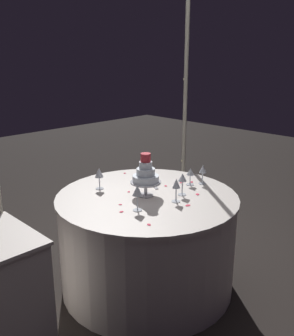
{
  "coord_description": "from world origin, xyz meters",
  "views": [
    {
      "loc": [
        -1.81,
        -1.81,
        1.71
      ],
      "look_at": [
        0.0,
        0.0,
        0.94
      ],
      "focal_mm": 40.55,
      "sensor_mm": 36.0,
      "label": 1
    }
  ],
  "objects_px": {
    "wine_glass_2": "(190,173)",
    "wine_glass_6": "(137,191)",
    "wine_glass_0": "(142,165)",
    "wine_glass_5": "(182,179)",
    "tiered_cake": "(146,175)",
    "cake_knife": "(151,182)",
    "wine_glass_4": "(203,170)",
    "decorative_arch": "(107,79)",
    "main_table": "(147,241)",
    "wine_glass_3": "(99,173)",
    "wine_glass_1": "(176,185)"
  },
  "relations": [
    {
      "from": "cake_knife",
      "to": "main_table",
      "type": "bearing_deg",
      "value": -140.86
    },
    {
      "from": "wine_glass_1",
      "to": "wine_glass_3",
      "type": "bearing_deg",
      "value": 110.04
    },
    {
      "from": "wine_glass_4",
      "to": "wine_glass_1",
      "type": "bearing_deg",
      "value": -166.87
    },
    {
      "from": "wine_glass_2",
      "to": "wine_glass_6",
      "type": "bearing_deg",
      "value": -173.23
    },
    {
      "from": "wine_glass_4",
      "to": "decorative_arch",
      "type": "bearing_deg",
      "value": 132.28
    },
    {
      "from": "wine_glass_0",
      "to": "wine_glass_6",
      "type": "xyz_separation_m",
      "value": [
        -0.49,
        -0.47,
        0.02
      ]
    },
    {
      "from": "wine_glass_3",
      "to": "decorative_arch",
      "type": "bearing_deg",
      "value": 21.18
    },
    {
      "from": "wine_glass_4",
      "to": "wine_glass_5",
      "type": "bearing_deg",
      "value": -171.34
    },
    {
      "from": "wine_glass_0",
      "to": "wine_glass_2",
      "type": "bearing_deg",
      "value": -69.59
    },
    {
      "from": "wine_glass_2",
      "to": "wine_glass_6",
      "type": "xyz_separation_m",
      "value": [
        -0.64,
        -0.08,
        0.03
      ]
    },
    {
      "from": "wine_glass_2",
      "to": "wine_glass_4",
      "type": "bearing_deg",
      "value": -30.31
    },
    {
      "from": "wine_glass_5",
      "to": "cake_knife",
      "type": "relative_size",
      "value": 0.6
    },
    {
      "from": "wine_glass_4",
      "to": "cake_knife",
      "type": "bearing_deg",
      "value": 131.12
    },
    {
      "from": "wine_glass_5",
      "to": "wine_glass_3",
      "type": "bearing_deg",
      "value": 123.24
    },
    {
      "from": "decorative_arch",
      "to": "wine_glass_2",
      "type": "relative_size",
      "value": 17.86
    },
    {
      "from": "wine_glass_2",
      "to": "wine_glass_5",
      "type": "xyz_separation_m",
      "value": [
        -0.21,
        -0.1,
        0.02
      ]
    },
    {
      "from": "tiered_cake",
      "to": "wine_glass_4",
      "type": "relative_size",
      "value": 2.03
    },
    {
      "from": "main_table",
      "to": "cake_knife",
      "type": "xyz_separation_m",
      "value": [
        0.22,
        0.18,
        0.37
      ]
    },
    {
      "from": "wine_glass_3",
      "to": "wine_glass_5",
      "type": "distance_m",
      "value": 0.63
    },
    {
      "from": "wine_glass_6",
      "to": "wine_glass_1",
      "type": "bearing_deg",
      "value": -14.68
    },
    {
      "from": "wine_glass_2",
      "to": "cake_knife",
      "type": "distance_m",
      "value": 0.33
    },
    {
      "from": "wine_glass_1",
      "to": "wine_glass_3",
      "type": "distance_m",
      "value": 0.62
    },
    {
      "from": "cake_knife",
      "to": "wine_glass_3",
      "type": "bearing_deg",
      "value": 155.61
    },
    {
      "from": "wine_glass_6",
      "to": "cake_knife",
      "type": "xyz_separation_m",
      "value": [
        0.46,
        0.33,
        -0.13
      ]
    },
    {
      "from": "decorative_arch",
      "to": "wine_glass_6",
      "type": "distance_m",
      "value": 0.91
    },
    {
      "from": "wine_glass_1",
      "to": "wine_glass_2",
      "type": "xyz_separation_m",
      "value": [
        0.34,
        0.15,
        -0.02
      ]
    },
    {
      "from": "tiered_cake",
      "to": "wine_glass_3",
      "type": "xyz_separation_m",
      "value": [
        -0.14,
        0.35,
        -0.04
      ]
    },
    {
      "from": "wine_glass_4",
      "to": "cake_knife",
      "type": "height_order",
      "value": "wine_glass_4"
    },
    {
      "from": "tiered_cake",
      "to": "wine_glass_0",
      "type": "relative_size",
      "value": 2.17
    },
    {
      "from": "wine_glass_4",
      "to": "wine_glass_6",
      "type": "xyz_separation_m",
      "value": [
        -0.73,
        -0.02,
        0.02
      ]
    },
    {
      "from": "wine_glass_0",
      "to": "wine_glass_5",
      "type": "bearing_deg",
      "value": -97.92
    },
    {
      "from": "wine_glass_3",
      "to": "wine_glass_6",
      "type": "relative_size",
      "value": 0.95
    },
    {
      "from": "wine_glass_1",
      "to": "wine_glass_2",
      "type": "relative_size",
      "value": 1.24
    },
    {
      "from": "tiered_cake",
      "to": "wine_glass_2",
      "type": "bearing_deg",
      "value": -9.84
    },
    {
      "from": "tiered_cake",
      "to": "wine_glass_6",
      "type": "bearing_deg",
      "value": -146.92
    },
    {
      "from": "decorative_arch",
      "to": "wine_glass_6",
      "type": "bearing_deg",
      "value": -113.0
    },
    {
      "from": "wine_glass_3",
      "to": "wine_glass_4",
      "type": "relative_size",
      "value": 1.07
    },
    {
      "from": "wine_glass_6",
      "to": "decorative_arch",
      "type": "bearing_deg",
      "value": 67.0
    },
    {
      "from": "main_table",
      "to": "cake_knife",
      "type": "height_order",
      "value": "cake_knife"
    },
    {
      "from": "wine_glass_4",
      "to": "wine_glass_5",
      "type": "distance_m",
      "value": 0.3
    },
    {
      "from": "wine_glass_3",
      "to": "wine_glass_4",
      "type": "xyz_separation_m",
      "value": [
        0.64,
        -0.48,
        -0.01
      ]
    },
    {
      "from": "decorative_arch",
      "to": "wine_glass_6",
      "type": "relative_size",
      "value": 13.84
    },
    {
      "from": "decorative_arch",
      "to": "main_table",
      "type": "bearing_deg",
      "value": -89.86
    },
    {
      "from": "wine_glass_5",
      "to": "cake_knife",
      "type": "distance_m",
      "value": 0.37
    },
    {
      "from": "decorative_arch",
      "to": "wine_glass_4",
      "type": "relative_size",
      "value": 15.56
    },
    {
      "from": "cake_knife",
      "to": "wine_glass_2",
      "type": "bearing_deg",
      "value": -54.9
    },
    {
      "from": "tiered_cake",
      "to": "wine_glass_0",
      "type": "xyz_separation_m",
      "value": [
        0.27,
        0.32,
        -0.05
      ]
    },
    {
      "from": "decorative_arch",
      "to": "wine_glass_1",
      "type": "xyz_separation_m",
      "value": [
        0.06,
        -0.64,
        -0.68
      ]
    },
    {
      "from": "wine_glass_1",
      "to": "wine_glass_4",
      "type": "distance_m",
      "value": 0.44
    },
    {
      "from": "main_table",
      "to": "wine_glass_0",
      "type": "xyz_separation_m",
      "value": [
        0.25,
        0.31,
        0.47
      ]
    }
  ]
}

